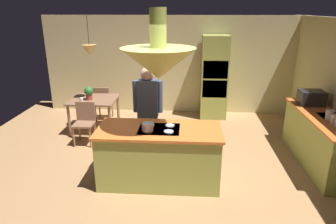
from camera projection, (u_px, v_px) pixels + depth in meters
ground at (161, 174)px, 5.19m from camera, size 8.16×8.16×0.00m
wall_back at (172, 65)px, 8.03m from camera, size 6.80×0.10×2.55m
kitchen_island at (159, 155)px, 4.85m from camera, size 1.96×0.90×0.95m
counter_run_right at (320, 139)px, 5.42m from camera, size 0.73×2.21×0.93m
oven_tower at (214, 77)px, 7.65m from camera, size 0.66×0.62×2.10m
dining_table at (94, 103)px, 6.87m from camera, size 1.03×0.94×0.76m
person_at_island at (148, 108)px, 5.36m from camera, size 0.53×0.24×1.76m
range_hood at (158, 62)px, 4.35m from camera, size 1.10×1.10×1.00m
pendant_light_over_table at (89, 50)px, 6.48m from camera, size 0.32×0.32×0.82m
chair_facing_island at (85, 120)px, 6.27m from camera, size 0.40×0.40×0.87m
chair_by_back_wall at (103, 101)px, 7.57m from camera, size 0.40×0.40×0.87m
potted_plant_on_table at (89, 92)px, 6.73m from camera, size 0.20×0.20×0.30m
cup_on_table at (81, 100)px, 6.62m from camera, size 0.07×0.07×0.09m
canister_sugar at (335, 119)px, 4.91m from camera, size 0.13×0.13×0.14m
canister_tea at (330, 115)px, 5.07m from camera, size 0.13×0.13×0.16m
microwave_on_counter at (311, 98)px, 5.84m from camera, size 0.46×0.36×0.28m
cooking_pot_on_cooktop at (148, 127)px, 4.56m from camera, size 0.18×0.18×0.12m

